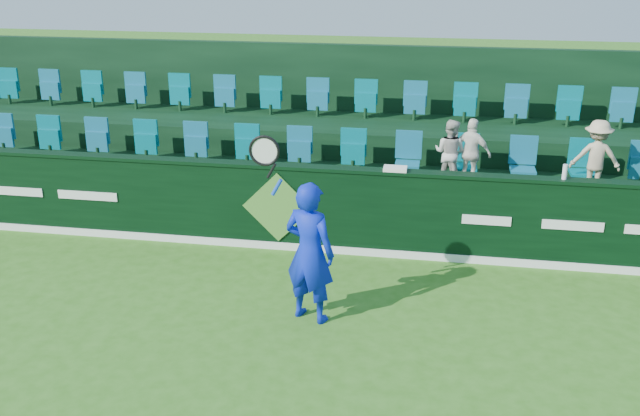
% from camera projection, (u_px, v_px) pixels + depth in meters
% --- Properties ---
extents(ground, '(60.00, 60.00, 0.00)m').
position_uv_depth(ground, '(196.00, 398.00, 7.47)').
color(ground, '#316B19').
rests_on(ground, ground).
extents(sponsor_hoarding, '(16.00, 0.25, 1.35)m').
position_uv_depth(sponsor_hoarding, '(280.00, 207.00, 10.91)').
color(sponsor_hoarding, black).
rests_on(sponsor_hoarding, ground).
extents(stand_tier_front, '(16.00, 2.00, 0.80)m').
position_uv_depth(stand_tier_front, '(294.00, 199.00, 12.03)').
color(stand_tier_front, black).
rests_on(stand_tier_front, ground).
extents(stand_tier_back, '(16.00, 1.80, 1.30)m').
position_uv_depth(stand_tier_back, '(314.00, 154.00, 13.69)').
color(stand_tier_back, black).
rests_on(stand_tier_back, ground).
extents(stand_rear, '(16.00, 4.10, 2.60)m').
position_uv_depth(stand_rear, '(318.00, 119.00, 13.90)').
color(stand_rear, black).
rests_on(stand_rear, ground).
extents(seat_row_front, '(13.50, 0.50, 0.60)m').
position_uv_depth(seat_row_front, '(299.00, 153.00, 12.15)').
color(seat_row_front, '#036B75').
rests_on(seat_row_front, stand_tier_front).
extents(seat_row_back, '(13.50, 0.50, 0.60)m').
position_uv_depth(seat_row_back, '(317.00, 102.00, 13.63)').
color(seat_row_back, '#036B75').
rests_on(seat_row_back, stand_tier_back).
extents(tennis_player, '(1.15, 0.63, 2.46)m').
position_uv_depth(tennis_player, '(309.00, 251.00, 8.74)').
color(tennis_player, '#0B20C1').
rests_on(tennis_player, ground).
extents(spectator_left, '(0.64, 0.58, 1.07)m').
position_uv_depth(spectator_left, '(450.00, 153.00, 11.31)').
color(spectator_left, beige).
rests_on(spectator_left, stand_tier_front).
extents(spectator_middle, '(0.70, 0.51, 1.10)m').
position_uv_depth(spectator_middle, '(471.00, 153.00, 11.25)').
color(spectator_middle, white).
rests_on(spectator_middle, stand_tier_front).
extents(spectator_right, '(0.78, 0.48, 1.16)m').
position_uv_depth(spectator_right, '(596.00, 157.00, 10.94)').
color(spectator_right, '#C4B18A').
rests_on(spectator_right, stand_tier_front).
extents(towel, '(0.34, 0.22, 0.05)m').
position_uv_depth(towel, '(395.00, 169.00, 10.39)').
color(towel, white).
rests_on(towel, sponsor_hoarding).
extents(drinks_bottle, '(0.07, 0.07, 0.21)m').
position_uv_depth(drinks_bottle, '(565.00, 172.00, 9.98)').
color(drinks_bottle, white).
rests_on(drinks_bottle, sponsor_hoarding).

